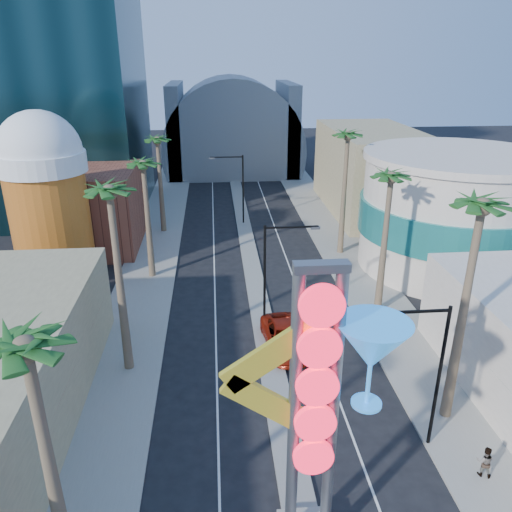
% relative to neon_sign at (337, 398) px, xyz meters
% --- Properties ---
extents(sidewalk_west, '(5.00, 100.00, 0.15)m').
position_rel_neon_sign_xyz_m(sidewalk_west, '(-10.32, 32.04, -7.23)').
color(sidewalk_west, gray).
rests_on(sidewalk_west, ground).
extents(sidewalk_east, '(5.00, 100.00, 0.15)m').
position_rel_neon_sign_xyz_m(sidewalk_east, '(8.68, 32.04, -7.23)').
color(sidewalk_east, gray).
rests_on(sidewalk_east, ground).
extents(median, '(1.60, 84.00, 0.15)m').
position_rel_neon_sign_xyz_m(median, '(-0.82, 35.04, -7.23)').
color(median, gray).
rests_on(median, ground).
extents(brick_filler_west, '(10.00, 10.00, 8.00)m').
position_rel_neon_sign_xyz_m(brick_filler_west, '(-16.82, 35.04, -3.31)').
color(brick_filler_west, brown).
rests_on(brick_filler_west, ground).
extents(filler_east, '(10.00, 20.00, 10.00)m').
position_rel_neon_sign_xyz_m(filler_east, '(15.18, 45.04, -2.31)').
color(filler_east, '#978861').
rests_on(filler_east, ground).
extents(beer_mug, '(7.00, 7.00, 14.50)m').
position_rel_neon_sign_xyz_m(beer_mug, '(-17.82, 27.04, 0.54)').
color(beer_mug, '#AD5F17').
rests_on(beer_mug, ground).
extents(turquoise_building, '(16.60, 16.60, 10.60)m').
position_rel_neon_sign_xyz_m(turquoise_building, '(17.18, 27.04, -2.06)').
color(turquoise_building, beige).
rests_on(turquoise_building, ground).
extents(canopy, '(22.00, 16.00, 22.00)m').
position_rel_neon_sign_xyz_m(canopy, '(-0.82, 69.04, -3.00)').
color(canopy, slate).
rests_on(canopy, ground).
extents(neon_sign, '(6.53, 2.60, 12.55)m').
position_rel_neon_sign_xyz_m(neon_sign, '(0.00, 0.00, 0.00)').
color(neon_sign, gray).
rests_on(neon_sign, ground).
extents(streetlight_0, '(3.79, 0.25, 8.00)m').
position_rel_neon_sign_xyz_m(streetlight_0, '(-0.27, 17.04, -2.43)').
color(streetlight_0, black).
rests_on(streetlight_0, ground).
extents(streetlight_1, '(3.79, 0.25, 8.00)m').
position_rel_neon_sign_xyz_m(streetlight_1, '(-1.36, 41.04, -2.43)').
color(streetlight_1, black).
rests_on(streetlight_1, ground).
extents(streetlight_2, '(3.45, 0.25, 8.00)m').
position_rel_neon_sign_xyz_m(streetlight_2, '(5.91, 5.04, -2.47)').
color(streetlight_2, black).
rests_on(streetlight_2, ground).
extents(palm_0, '(2.40, 2.40, 11.70)m').
position_rel_neon_sign_xyz_m(palm_0, '(-9.82, -0.96, 2.62)').
color(palm_0, brown).
rests_on(palm_0, ground).
extents(palm_1, '(2.40, 2.40, 12.70)m').
position_rel_neon_sign_xyz_m(palm_1, '(-9.82, 13.04, 3.52)').
color(palm_1, brown).
rests_on(palm_1, ground).
extents(palm_2, '(2.40, 2.40, 11.20)m').
position_rel_neon_sign_xyz_m(palm_2, '(-9.82, 27.04, 2.17)').
color(palm_2, brown).
rests_on(palm_2, ground).
extents(palm_3, '(2.40, 2.40, 11.20)m').
position_rel_neon_sign_xyz_m(palm_3, '(-9.82, 39.04, 2.17)').
color(palm_3, brown).
rests_on(palm_3, ground).
extents(palm_5, '(2.40, 2.40, 13.20)m').
position_rel_neon_sign_xyz_m(palm_5, '(8.18, 7.04, 3.96)').
color(palm_5, brown).
rests_on(palm_5, ground).
extents(palm_6, '(2.40, 2.40, 11.70)m').
position_rel_neon_sign_xyz_m(palm_6, '(8.18, 19.04, 2.62)').
color(palm_6, brown).
rests_on(palm_6, ground).
extents(palm_7, '(2.40, 2.40, 12.70)m').
position_rel_neon_sign_xyz_m(palm_7, '(8.18, 31.04, 3.52)').
color(palm_7, brown).
rests_on(palm_7, ground).
extents(red_pickup, '(3.08, 6.12, 1.66)m').
position_rel_neon_sign_xyz_m(red_pickup, '(0.38, 14.60, -6.48)').
color(red_pickup, maroon).
rests_on(red_pickup, ground).
extents(pedestrian_b, '(0.95, 0.87, 1.59)m').
position_rel_neon_sign_xyz_m(pedestrian_b, '(8.07, 2.78, -6.36)').
color(pedestrian_b, gray).
rests_on(pedestrian_b, sidewalk_east).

